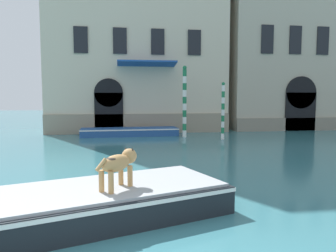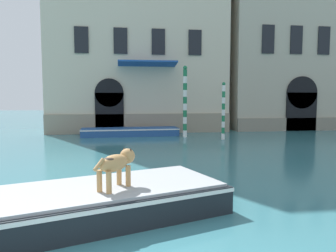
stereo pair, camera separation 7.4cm
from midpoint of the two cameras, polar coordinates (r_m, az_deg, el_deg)
palazzo_left at (r=26.55m, az=-5.63°, el=20.25°), size 12.77×7.40×18.96m
palazzo_right at (r=29.59m, az=20.23°, el=15.81°), size 10.80×6.13×16.36m
boat_foreground at (r=7.05m, az=-17.85°, el=-13.16°), size 7.15×4.36×0.65m
dog_on_deck at (r=6.83m, az=-8.90°, el=-6.41°), size 0.83×1.00×0.79m
boat_moored_near_palazzo at (r=21.40m, az=-6.79°, el=-0.97°), size 6.29×1.83×0.50m
mooring_pole_0 at (r=19.54m, az=9.44°, el=2.65°), size 0.20×0.20×3.37m
mooring_pole_2 at (r=20.44m, az=2.80°, el=4.32°), size 0.26×0.26×4.43m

